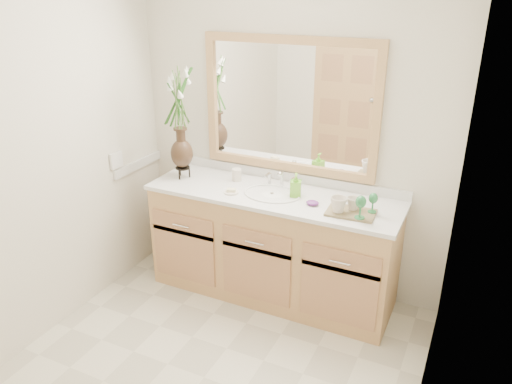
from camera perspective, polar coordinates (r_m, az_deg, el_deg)
The scene contains 19 objects.
floor at distance 3.25m, azimuth -5.96°, elevation -20.33°, with size 2.60×2.60×0.00m, color beige.
wall_back at distance 3.68m, azimuth 3.84°, elevation 6.74°, with size 2.40×0.02×2.40m, color silver.
wall_left at distance 3.35m, azimuth -24.69°, elevation 3.03°, with size 0.02×2.60×2.40m, color silver.
wall_right at distance 2.24m, azimuth 20.13°, elevation -5.79°, with size 0.02×2.60×2.40m, color silver.
vanity at distance 3.75m, azimuth 1.87°, elevation -6.21°, with size 1.80×0.55×0.80m.
counter at distance 3.56m, azimuth 1.95°, elevation -0.37°, with size 1.84×0.57×0.03m, color white.
sink at distance 3.56m, azimuth 1.83°, elevation -1.04°, with size 0.38×0.34×0.23m.
mirror at distance 3.61m, azimuth 3.79°, elevation 9.78°, with size 1.32×0.04×0.97m.
switch_plate at distance 3.91m, azimuth -15.69°, elevation 3.53°, with size 0.02×0.12×0.12m, color white.
flower_vase at distance 3.72m, azimuth -8.80°, elevation 9.60°, with size 0.20×0.20×0.81m.
tumbler at distance 3.77m, azimuth -2.22°, elevation 1.98°, with size 0.07×0.07×0.09m, color beige.
soap_dish at distance 3.56m, azimuth -2.84°, elevation 0.04°, with size 0.10×0.10×0.03m.
soap_bottle at distance 3.49m, azimuth 4.57°, elevation 0.69°, with size 0.07×0.07×0.15m, color #71C82F.
purple_dish at distance 3.38m, azimuth 6.49°, elevation -1.24°, with size 0.09×0.07×0.03m, color #642777.
tray at distance 3.30m, azimuth 10.78°, elevation -2.33°, with size 0.31×0.21×0.02m, color brown.
mug_left at distance 3.26m, azimuth 9.42°, elevation -1.37°, with size 0.11×0.10×0.11m, color beige.
mug_right at distance 3.31m, azimuth 11.06°, elevation -1.25°, with size 0.09×0.08×0.09m, color beige.
goblet_front at distance 3.18m, azimuth 11.89°, elevation -1.25°, with size 0.07×0.07×0.15m.
goblet_back at distance 3.28m, azimuth 13.25°, elevation -0.82°, with size 0.06×0.06×0.13m.
Camera 1 is at (1.30, -1.99, 2.22)m, focal length 35.00 mm.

